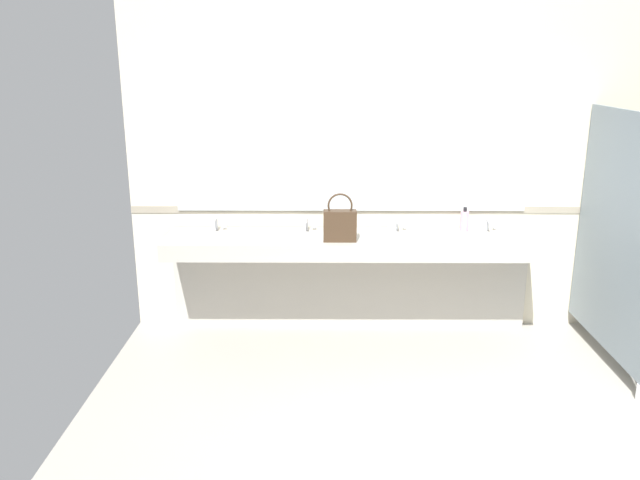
% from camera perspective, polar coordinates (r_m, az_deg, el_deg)
% --- Properties ---
extents(wall_back, '(6.45, 0.12, 2.86)m').
position_cam_1_polar(wall_back, '(5.70, 16.40, 6.44)').
color(wall_back, beige).
rests_on(wall_back, ground_plane).
extents(wall_back_tile_band, '(6.45, 0.01, 0.06)m').
position_cam_1_polar(wall_back_tile_band, '(5.71, 16.27, 2.59)').
color(wall_back_tile_band, '#9E937F').
rests_on(wall_back_tile_band, wall_back).
extents(vanity_counter, '(3.07, 0.56, 1.01)m').
position_cam_1_polar(vanity_counter, '(5.40, 2.79, -1.84)').
color(vanity_counter, '#B2ADA3').
rests_on(vanity_counter, ground_plane).
extents(mirror_panel, '(2.97, 0.02, 1.31)m').
position_cam_1_polar(mirror_panel, '(5.38, 2.86, 9.49)').
color(mirror_panel, silver).
rests_on(mirror_panel, wall_back).
extents(handbag, '(0.26, 0.11, 0.39)m').
position_cam_1_polar(handbag, '(5.08, 1.79, 1.42)').
color(handbag, '#3F2D1E').
rests_on(handbag, vanity_counter).
extents(soap_dispenser, '(0.07, 0.07, 0.21)m').
position_cam_1_polar(soap_dispenser, '(5.51, 12.76, 1.68)').
color(soap_dispenser, '#D899B2').
rests_on(soap_dispenser, vanity_counter).
extents(paper_cup, '(0.07, 0.07, 0.10)m').
position_cam_1_polar(paper_cup, '(5.19, 6.40, 0.63)').
color(paper_cup, white).
rests_on(paper_cup, vanity_counter).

